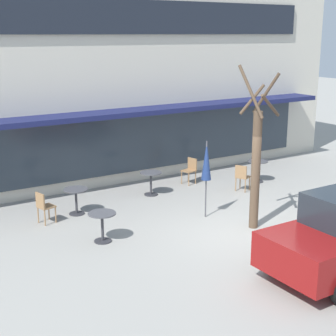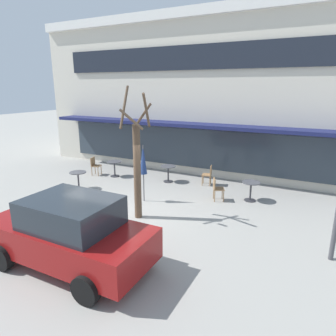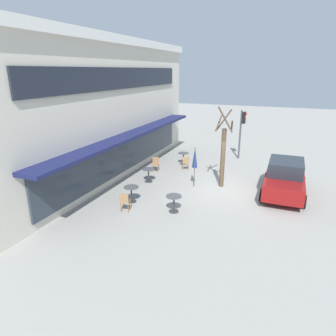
# 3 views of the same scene
# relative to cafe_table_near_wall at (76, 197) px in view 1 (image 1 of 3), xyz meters

# --- Properties ---
(ground_plane) EXTENTS (80.00, 80.00, 0.00)m
(ground_plane) POSITION_rel_cafe_table_near_wall_xyz_m (3.13, -3.90, -0.52)
(ground_plane) COLOR #9E9B93
(building_facade) EXTENTS (17.94, 9.10, 7.74)m
(building_facade) POSITION_rel_cafe_table_near_wall_xyz_m (3.13, 6.07, 3.35)
(building_facade) COLOR beige
(building_facade) RESTS_ON ground
(cafe_table_near_wall) EXTENTS (0.70, 0.70, 0.76)m
(cafe_table_near_wall) POSITION_rel_cafe_table_near_wall_xyz_m (0.00, 0.00, 0.00)
(cafe_table_near_wall) COLOR #333338
(cafe_table_near_wall) RESTS_ON ground
(cafe_table_streetside) EXTENTS (0.70, 0.70, 0.76)m
(cafe_table_streetside) POSITION_rel_cafe_table_near_wall_xyz_m (-0.24, -2.24, 0.00)
(cafe_table_streetside) COLOR #333338
(cafe_table_streetside) RESTS_ON ground
(cafe_table_by_tree) EXTENTS (0.70, 0.70, 0.76)m
(cafe_table_by_tree) POSITION_rel_cafe_table_near_wall_xyz_m (2.74, 0.42, 0.00)
(cafe_table_by_tree) COLOR #333338
(cafe_table_by_tree) RESTS_ON ground
(cafe_table_mid_patio) EXTENTS (0.70, 0.70, 0.76)m
(cafe_table_mid_patio) POSITION_rel_cafe_table_near_wall_xyz_m (6.65, -0.27, 0.00)
(cafe_table_mid_patio) COLOR #333338
(cafe_table_mid_patio) RESTS_ON ground
(patio_umbrella_green_folded) EXTENTS (0.28, 0.28, 2.20)m
(patio_umbrella_green_folded) POSITION_rel_cafe_table_near_wall_xyz_m (3.01, -2.17, 1.11)
(patio_umbrella_green_folded) COLOR #4C4C51
(patio_umbrella_green_folded) RESTS_ON ground
(cafe_chair_0) EXTENTS (0.53, 0.53, 0.89)m
(cafe_chair_0) POSITION_rel_cafe_table_near_wall_xyz_m (5.48, -0.83, 0.01)
(cafe_chair_0) COLOR #9E754C
(cafe_chair_0) RESTS_ON ground
(cafe_chair_1) EXTENTS (0.48, 0.48, 0.89)m
(cafe_chair_1) POSITION_rel_cafe_table_near_wall_xyz_m (4.55, 0.82, 0.01)
(cafe_chair_1) COLOR #9E754C
(cafe_chair_1) RESTS_ON ground
(cafe_chair_2) EXTENTS (0.48, 0.48, 0.89)m
(cafe_chair_2) POSITION_rel_cafe_table_near_wall_xyz_m (-1.03, -0.23, 0.01)
(cafe_chair_2) COLOR #9E754C
(cafe_chair_2) RESTS_ON ground
(street_tree) EXTENTS (0.98, 0.97, 4.31)m
(street_tree) POSITION_rel_cafe_table_near_wall_xyz_m (3.61, -3.51, 1.33)
(street_tree) COLOR brown
(street_tree) RESTS_ON ground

